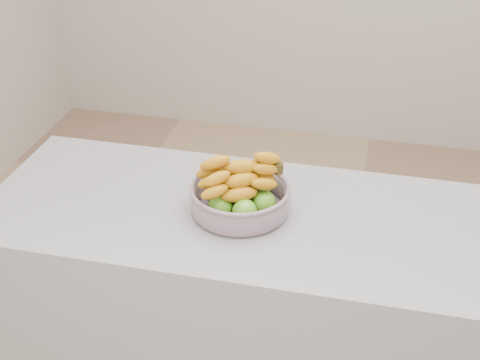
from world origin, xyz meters
name	(u,v)px	position (x,y,z in m)	size (l,w,h in m)	color
counter	(332,348)	(0.00, -0.30, 0.45)	(2.00, 0.60, 0.90)	#98979F
fruit_bowl	(240,196)	(-0.28, -0.30, 0.95)	(0.27, 0.27, 0.16)	#98A7B6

